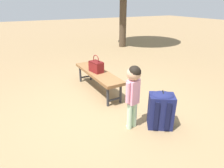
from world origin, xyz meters
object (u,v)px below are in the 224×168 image
Objects in this scene: backpack_large at (161,109)px; handbag at (96,66)px; park_bench at (98,74)px; child_standing at (133,88)px.

handbag is at bearing -167.64° from backpack_large.
handbag is (-0.01, -0.03, 0.18)m from park_bench.
backpack_large is (1.66, 0.36, -0.26)m from handbag.
child_standing is 1.62× the size of backpack_large.
child_standing is at bearing -113.42° from backpack_large.
park_bench is at bearing 76.70° from handbag.
handbag reaches higher than backpack_large.
handbag is 0.59× the size of backpack_large.
backpack_large is at bearing 11.49° from park_bench.
handbag is 0.36× the size of child_standing.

